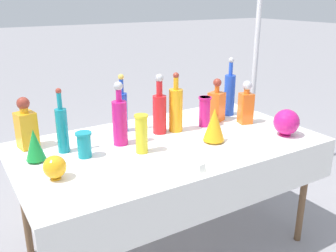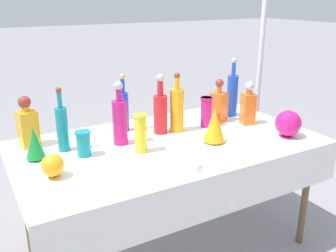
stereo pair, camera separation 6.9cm
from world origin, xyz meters
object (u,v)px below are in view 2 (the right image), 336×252
at_px(tall_bottle_3, 120,119).
at_px(square_decanter_0, 248,105).
at_px(tall_bottle_1, 232,94).
at_px(square_decanter_1, 27,124).
at_px(fluted_vase_0, 34,143).
at_px(cardboard_box_behind_left, 159,166).
at_px(tall_bottle_2, 123,109).
at_px(tall_bottle_5, 177,109).
at_px(round_bowl_1, 53,165).
at_px(cardboard_box_behind_right, 86,173).
at_px(square_decanter_2, 218,104).
at_px(tall_bottle_4, 62,127).
at_px(slender_vase_2, 141,132).
at_px(round_bowl_0, 288,123).
at_px(slender_vase_1, 83,143).
at_px(fluted_vase_1, 214,125).
at_px(canopy_pole, 258,83).
at_px(tall_bottle_0, 160,111).
at_px(slender_vase_0, 206,111).

height_order(tall_bottle_3, square_decanter_0, tall_bottle_3).
bearing_deg(tall_bottle_1, square_decanter_1, 175.31).
distance_m(fluted_vase_0, cardboard_box_behind_left, 1.60).
height_order(tall_bottle_2, tall_bottle_5, tall_bottle_5).
relative_size(tall_bottle_3, round_bowl_1, 3.17).
bearing_deg(tall_bottle_5, tall_bottle_2, 149.16).
bearing_deg(cardboard_box_behind_right, square_decanter_2, -47.75).
height_order(tall_bottle_4, slender_vase_2, tall_bottle_4).
bearing_deg(slender_vase_2, cardboard_box_behind_left, 56.87).
bearing_deg(cardboard_box_behind_right, square_decanter_0, -47.83).
height_order(tall_bottle_3, tall_bottle_4, tall_bottle_3).
xyz_separation_m(tall_bottle_3, round_bowl_0, (0.95, -0.41, -0.06)).
distance_m(slender_vase_1, fluted_vase_1, 0.77).
height_order(round_bowl_0, canopy_pole, canopy_pole).
xyz_separation_m(tall_bottle_0, tall_bottle_4, (-0.62, 0.02, -0.01)).
height_order(square_decanter_0, round_bowl_0, square_decanter_0).
distance_m(round_bowl_0, round_bowl_1, 1.42).
bearing_deg(square_decanter_2, slender_vase_2, -161.79).
height_order(tall_bottle_1, tall_bottle_5, tall_bottle_1).
relative_size(square_decanter_0, fluted_vase_0, 1.66).
xyz_separation_m(tall_bottle_0, tall_bottle_1, (0.63, 0.07, 0.02)).
height_order(slender_vase_2, canopy_pole, canopy_pole).
bearing_deg(square_decanter_0, slender_vase_0, 160.56).
relative_size(tall_bottle_5, round_bowl_1, 3.22).
xyz_separation_m(slender_vase_2, cardboard_box_behind_right, (-0.03, 1.05, -0.69)).
distance_m(tall_bottle_4, cardboard_box_behind_left, 1.48).
bearing_deg(square_decanter_0, cardboard_box_behind_left, 103.09).
distance_m(square_decanter_2, fluted_vase_0, 1.25).
height_order(tall_bottle_1, slender_vase_2, tall_bottle_1).
distance_m(square_decanter_0, slender_vase_1, 1.15).
distance_m(tall_bottle_4, round_bowl_0, 1.36).
distance_m(tall_bottle_0, tall_bottle_1, 0.64).
xyz_separation_m(square_decanter_0, slender_vase_0, (-0.28, 0.10, -0.03)).
distance_m(tall_bottle_3, fluted_vase_0, 0.49).
relative_size(round_bowl_0, round_bowl_1, 1.42).
xyz_separation_m(square_decanter_0, round_bowl_1, (-1.36, -0.16, -0.07)).
bearing_deg(slender_vase_0, tall_bottle_3, -179.50).
distance_m(fluted_vase_1, canopy_pole, 1.21).
height_order(slender_vase_0, cardboard_box_behind_right, slender_vase_0).
relative_size(tall_bottle_2, fluted_vase_1, 1.77).
bearing_deg(tall_bottle_2, tall_bottle_5, -30.84).
bearing_deg(slender_vase_2, tall_bottle_3, 105.87).
xyz_separation_m(slender_vase_0, round_bowl_0, (0.33, -0.41, -0.02)).
xyz_separation_m(tall_bottle_5, round_bowl_1, (-0.86, -0.27, -0.09)).
relative_size(tall_bottle_0, cardboard_box_behind_left, 0.65).
height_order(tall_bottle_1, fluted_vase_1, tall_bottle_1).
height_order(round_bowl_0, cardboard_box_behind_left, round_bowl_0).
height_order(tall_bottle_5, fluted_vase_0, tall_bottle_5).
height_order(fluted_vase_0, cardboard_box_behind_left, fluted_vase_0).
bearing_deg(tall_bottle_3, square_decanter_1, 154.25).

